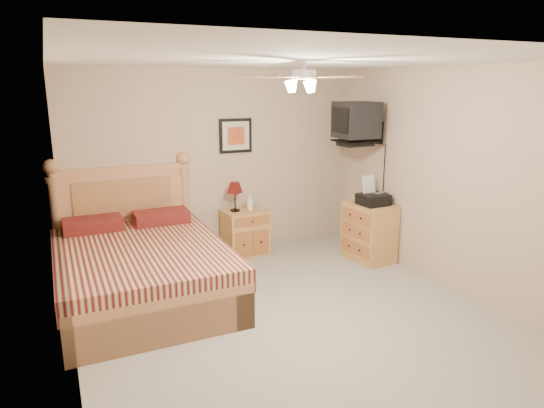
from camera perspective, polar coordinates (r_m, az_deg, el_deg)
The scene contains 17 objects.
floor at distance 5.00m, azimuth 2.25°, elevation -13.50°, with size 4.50×4.50×0.00m, color gray.
ceiling at distance 4.44m, azimuth 2.57°, elevation 16.48°, with size 4.00×4.50×0.04m, color white.
wall_back at distance 6.60m, azimuth -6.52°, elevation 4.71°, with size 4.00×0.04×2.50m, color tan.
wall_front at distance 2.84m, azimuth 23.71°, elevation -9.10°, with size 4.00×0.04×2.50m, color tan.
wall_left at distance 4.09m, azimuth -23.49°, elevation -2.18°, with size 0.04×4.50×2.50m, color tan.
wall_right at distance 5.73m, azimuth 20.54°, elevation 2.48°, with size 0.04×4.50×2.50m, color tan.
bed at distance 5.36m, azimuth -15.28°, elevation -3.65°, with size 1.71×2.24×1.45m, color tan, non-canonical shape.
nightstand at distance 6.69m, azimuth -3.16°, elevation -3.35°, with size 0.58×0.43×0.62m, color #B97E51.
table_lamp at distance 6.55m, azimuth -4.38°, elevation 0.88°, with size 0.22×0.22×0.40m, color #5A1311, non-canonical shape.
lotion_bottle at distance 6.58m, azimuth -2.61°, elevation 0.19°, with size 0.09×0.09×0.22m, color white.
framed_picture at distance 6.62m, azimuth -4.32°, elevation 8.02°, with size 0.46×0.04×0.46m, color black.
dresser at distance 6.59m, azimuth 11.36°, elevation -3.24°, with size 0.45×0.65×0.77m, color #A26832.
fax_machine at distance 6.42m, azimuth 11.87°, elevation 1.52°, with size 0.35×0.37×0.37m, color black, non-canonical shape.
magazine_lower at distance 6.66m, azimuth 10.00°, elevation 0.54°, with size 0.20×0.27×0.03m, color beige.
magazine_upper at distance 6.67m, azimuth 10.18°, elevation 0.75°, with size 0.20×0.28×0.02m, color tan.
wall_tv at distance 6.51m, azimuth 10.97°, elevation 9.38°, with size 0.56×0.46×0.58m, color black, non-canonical shape.
ceiling_fan at distance 4.26m, azimuth 3.81°, elevation 14.69°, with size 1.14×1.14×0.28m, color silver, non-canonical shape.
Camera 1 is at (-2.02, -3.95, 2.31)m, focal length 32.00 mm.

